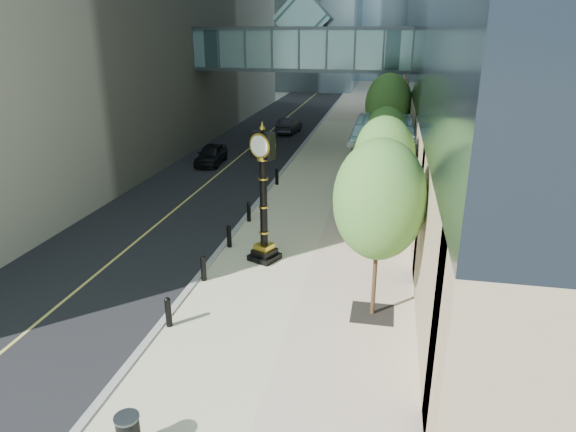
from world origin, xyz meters
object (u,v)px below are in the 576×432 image
(street_clock, at_px, (264,204))
(car_far, at_px, (289,125))
(pedestrian, at_px, (365,233))
(car_near, at_px, (211,154))

(street_clock, height_order, car_far, street_clock)
(street_clock, xyz_separation_m, pedestrian, (3.96, 1.66, -1.57))
(pedestrian, height_order, car_far, pedestrian)
(street_clock, xyz_separation_m, car_far, (-4.23, 26.94, -1.74))
(car_near, xyz_separation_m, car_far, (3.16, 12.21, -0.00))
(car_near, bearing_deg, street_clock, -66.90)
(street_clock, relative_size, car_near, 1.36)
(street_clock, distance_m, pedestrian, 4.57)
(pedestrian, relative_size, car_far, 0.39)
(pedestrian, distance_m, car_near, 17.31)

